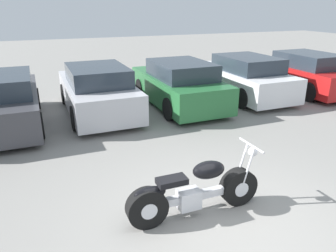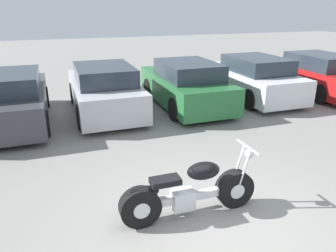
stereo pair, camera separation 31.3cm
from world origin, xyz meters
name	(u,v)px [view 1 (the left image)]	position (x,y,z in m)	size (l,w,h in m)	color
ground_plane	(227,223)	(0.00, 0.00, 0.00)	(60.00, 60.00, 0.00)	gray
motorcycle	(194,192)	(-0.37, 0.41, 0.40)	(2.16, 0.62, 1.02)	black
parked_car_dark_grey	(2,102)	(-3.26, 5.81, 0.67)	(1.85, 4.21, 1.43)	#3D3D42
parked_car_silver	(97,91)	(-0.72, 6.06, 0.67)	(1.85, 4.21, 1.43)	#BCBCC1
parked_car_green	(179,85)	(1.82, 5.87, 0.67)	(1.85, 4.21, 1.43)	#286B38
parked_car_white	(243,78)	(4.35, 6.03, 0.67)	(1.85, 4.21, 1.43)	white
parked_car_red	(303,73)	(6.89, 5.86, 0.67)	(1.85, 4.21, 1.43)	red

